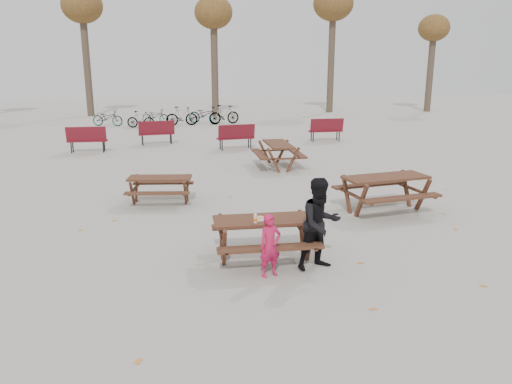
{
  "coord_description": "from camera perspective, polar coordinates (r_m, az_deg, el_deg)",
  "views": [
    {
      "loc": [
        -1.45,
        -8.27,
        3.48
      ],
      "look_at": [
        0.0,
        1.0,
        1.0
      ],
      "focal_mm": 35.0,
      "sensor_mm": 36.0,
      "label": 1
    }
  ],
  "objects": [
    {
      "name": "ground",
      "position": [
        9.09,
        0.98,
        -7.71
      ],
      "size": [
        80.0,
        80.0,
        0.0
      ],
      "primitive_type": "plane",
      "color": "gray",
      "rests_on": "ground"
    },
    {
      "name": "main_picnic_table",
      "position": [
        8.88,
        1.0,
        -4.21
      ],
      "size": [
        1.8,
        1.45,
        0.78
      ],
      "color": "#371D14",
      "rests_on": "ground"
    },
    {
      "name": "food_tray",
      "position": [
        8.72,
        0.46,
        -3.16
      ],
      "size": [
        0.18,
        0.11,
        0.03
      ],
      "primitive_type": "cube",
      "color": "white",
      "rests_on": "main_picnic_table"
    },
    {
      "name": "bread_roll",
      "position": [
        8.7,
        0.46,
        -2.89
      ],
      "size": [
        0.14,
        0.06,
        0.05
      ],
      "primitive_type": "ellipsoid",
      "color": "tan",
      "rests_on": "food_tray"
    },
    {
      "name": "soda_bottle",
      "position": [
        8.58,
        -0.07,
        -3.08
      ],
      "size": [
        0.07,
        0.07,
        0.17
      ],
      "color": "silver",
      "rests_on": "main_picnic_table"
    },
    {
      "name": "child",
      "position": [
        8.24,
        1.63,
        -6.15
      ],
      "size": [
        0.45,
        0.37,
        1.07
      ],
      "primitive_type": "imported",
      "rotation": [
        0.0,
        0.0,
        0.33
      ],
      "color": "#B91744",
      "rests_on": "ground"
    },
    {
      "name": "adult",
      "position": [
        8.53,
        7.36,
        -3.63
      ],
      "size": [
        0.92,
        0.81,
        1.6
      ],
      "primitive_type": "imported",
      "rotation": [
        0.0,
        0.0,
        0.31
      ],
      "color": "black",
      "rests_on": "ground"
    },
    {
      "name": "picnic_table_east",
      "position": [
        12.17,
        14.5,
        -0.21
      ],
      "size": [
        2.25,
        1.94,
        0.86
      ],
      "primitive_type": null,
      "rotation": [
        0.0,
        0.0,
        0.18
      ],
      "color": "#371D14",
      "rests_on": "ground"
    },
    {
      "name": "picnic_table_north",
      "position": [
        12.73,
        -10.87,
        0.23
      ],
      "size": [
        1.7,
        1.44,
        0.67
      ],
      "primitive_type": null,
      "rotation": [
        0.0,
        0.0,
        -0.13
      ],
      "color": "#371D14",
      "rests_on": "ground"
    },
    {
      "name": "picnic_table_far",
      "position": [
        16.74,
        2.55,
        4.21
      ],
      "size": [
        1.55,
        1.92,
        0.82
      ],
      "primitive_type": null,
      "rotation": [
        0.0,
        0.0,
        1.59
      ],
      "color": "#371D14",
      "rests_on": "ground"
    },
    {
      "name": "park_bench_row",
      "position": [
        20.94,
        -5.91,
        6.58
      ],
      "size": [
        11.54,
        2.46,
        1.03
      ],
      "color": "maroon",
      "rests_on": "ground"
    },
    {
      "name": "bicycle_row",
      "position": [
        28.48,
        -9.21,
        8.57
      ],
      "size": [
        8.21,
        2.78,
        1.08
      ],
      "color": "black",
      "rests_on": "ground"
    },
    {
      "name": "tree_row",
      "position": [
        33.62,
        -5.14,
        19.37
      ],
      "size": [
        32.17,
        3.52,
        8.26
      ],
      "color": "#382B21",
      "rests_on": "ground"
    },
    {
      "name": "fallen_leaves",
      "position": [
        11.49,
        1.31,
        -2.82
      ],
      "size": [
        11.0,
        11.0,
        0.01
      ],
      "primitive_type": null,
      "color": "#CA7330",
      "rests_on": "ground"
    }
  ]
}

